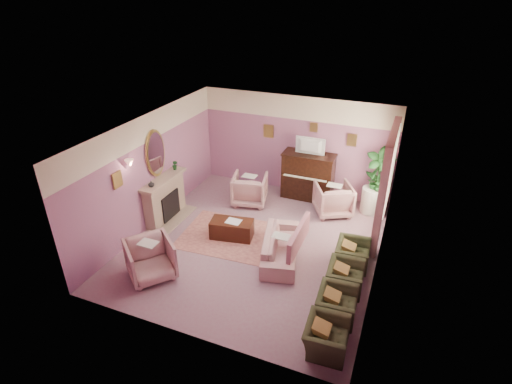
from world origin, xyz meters
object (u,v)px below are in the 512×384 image
at_px(piano, 308,177).
at_px(side_table, 371,200).
at_px(floral_armchair_right, 333,198).
at_px(olive_chair_b, 337,300).
at_px(television, 310,145).
at_px(olive_chair_d, 353,251).
at_px(floral_armchair_front, 150,258).
at_px(olive_chair_a, 327,333).
at_px(floral_armchair_left, 250,188).
at_px(coffee_table, 232,229).
at_px(sofa, 281,242).
at_px(olive_chair_c, 346,273).

xyz_separation_m(piano, side_table, (1.79, -0.17, -0.30)).
distance_m(floral_armchair_right, olive_chair_b, 3.73).
bearing_deg(television, piano, 90.00).
xyz_separation_m(olive_chair_b, olive_chair_d, (0.00, 1.64, 0.00)).
relative_size(floral_armchair_front, olive_chair_a, 1.15).
bearing_deg(olive_chair_d, floral_armchair_left, 151.71).
bearing_deg(coffee_table, olive_chair_b, -29.16).
bearing_deg(coffee_table, sofa, -11.92).
distance_m(piano, olive_chair_b, 4.60).
bearing_deg(sofa, side_table, 60.12).
xyz_separation_m(floral_armchair_right, olive_chair_d, (0.87, -1.99, -0.12)).
xyz_separation_m(floral_armchair_left, olive_chair_d, (3.13, -1.68, -0.12)).
bearing_deg(olive_chair_b, piano, 112.28).
relative_size(coffee_table, olive_chair_a, 1.24).
xyz_separation_m(sofa, olive_chair_c, (1.53, -0.50, -0.03)).
bearing_deg(floral_armchair_left, television, 32.09).
bearing_deg(sofa, piano, 94.02).
bearing_deg(television, side_table, -3.73).
relative_size(olive_chair_a, side_table, 1.15).
bearing_deg(piano, floral_armchair_front, -114.25).
relative_size(olive_chair_c, olive_chair_d, 1.00).
height_order(television, olive_chair_a, television).
relative_size(olive_chair_c, side_table, 1.15).
bearing_deg(olive_chair_d, side_table, 88.77).
bearing_deg(sofa, olive_chair_a, -54.35).
bearing_deg(sofa, olive_chair_d, 11.89).
distance_m(coffee_table, floral_armchair_right, 2.86).
bearing_deg(floral_armchair_front, television, 65.51).
bearing_deg(television, olive_chair_a, -70.87).
relative_size(floral_armchair_right, floral_armchair_front, 1.00).
height_order(olive_chair_b, side_table, side_table).
distance_m(coffee_table, olive_chair_a, 3.75).
height_order(floral_armchair_front, olive_chair_a, floral_armchair_front).
bearing_deg(olive_chair_a, floral_armchair_right, 101.06).
distance_m(television, side_table, 2.19).
xyz_separation_m(coffee_table, floral_armchair_left, (-0.26, 1.72, 0.24)).
distance_m(floral_armchair_left, side_table, 3.27).
relative_size(sofa, olive_chair_d, 2.33).
distance_m(sofa, olive_chair_c, 1.61).
bearing_deg(coffee_table, floral_armchair_left, 98.67).
bearing_deg(floral_armchair_front, olive_chair_c, 16.90).
bearing_deg(olive_chair_d, olive_chair_c, -90.00).
height_order(floral_armchair_left, side_table, floral_armchair_left).
xyz_separation_m(television, coffee_table, (-1.13, -2.59, -1.38)).
height_order(olive_chair_b, olive_chair_d, same).
distance_m(piano, olive_chair_a, 5.36).
height_order(sofa, floral_armchair_right, floral_armchair_right).
bearing_deg(floral_armchair_right, floral_armchair_front, -126.48).
bearing_deg(floral_armchair_right, television, 147.00).
relative_size(floral_armchair_right, side_table, 1.33).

